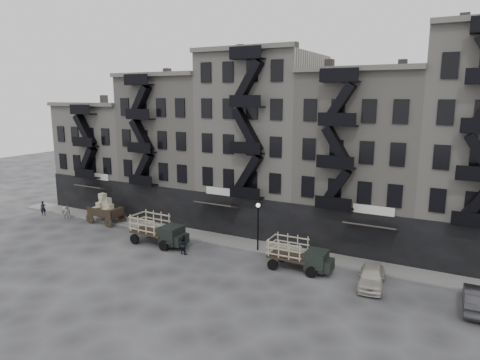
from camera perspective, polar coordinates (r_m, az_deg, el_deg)
The scene contains 15 objects.
ground at distance 36.48m, azimuth -3.75°, elevation -9.97°, with size 140.00×140.00×0.00m, color #38383A.
sidewalk at distance 39.47m, azimuth -0.84°, elevation -8.16°, with size 55.00×2.50×0.15m, color slate.
building_west at distance 54.74m, azimuth -16.26°, elevation 3.25°, with size 10.00×11.35×13.20m.
building_midwest at distance 48.10m, azimuth -7.79°, elevation 4.35°, with size 10.00×11.35×16.20m.
building_center at distance 42.90m, azimuth 3.09°, elevation 4.96°, with size 10.00×11.35×18.20m.
building_mideast at distance 39.84m, azimuth 16.21°, elevation 2.59°, with size 10.00×11.35×16.20m.
lamp_post at distance 36.35m, azimuth 2.41°, elevation -5.40°, with size 0.36×0.36×4.28m.
horse at distance 50.27m, azimuth -22.37°, elevation -3.86°, with size 0.89×1.96×1.65m, color beige.
wagon at distance 46.89m, azimuth -17.61°, elevation -3.33°, with size 3.83×2.16×3.18m.
stake_truck_west at distance 39.12m, azimuth -10.91°, elevation -6.28°, with size 5.48×2.43×2.71m.
stake_truck_east at distance 33.36m, azimuth 7.79°, elevation -9.55°, with size 4.95×2.12×2.46m.
car_east at distance 31.98m, azimuth 17.14°, elevation -12.21°, with size 1.72×4.27×1.45m, color #B5B0A3.
car_far at distance 31.27m, azimuth 29.09°, elevation -13.73°, with size 1.55×4.44×1.46m, color #29292C.
pedestrian_west at distance 52.49m, azimuth -24.76°, elevation -3.45°, with size 0.59×0.39×1.62m, color black.
pedestrian_mid at distance 36.72m, azimuth -7.56°, elevation -8.54°, with size 0.80×0.62×1.64m, color black.
Camera 1 is at (18.15, -28.76, 13.19)m, focal length 32.00 mm.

